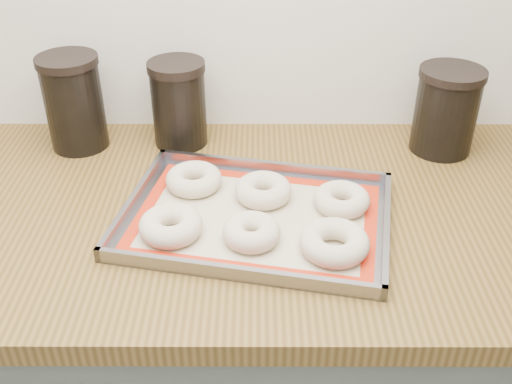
{
  "coord_description": "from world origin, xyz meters",
  "views": [
    {
      "loc": [
        -0.04,
        0.77,
        1.52
      ],
      "look_at": [
        -0.05,
        1.63,
        0.96
      ],
      "focal_mm": 42.0,
      "sensor_mm": 36.0,
      "label": 1
    }
  ],
  "objects_px": {
    "canister_left": "(74,102)",
    "canister_right": "(446,110)",
    "bagel_front_right": "(334,243)",
    "bagel_front_left": "(171,226)",
    "bagel_front_mid": "(251,232)",
    "baking_tray": "(256,217)",
    "bagel_back_left": "(194,179)",
    "bagel_back_mid": "(263,190)",
    "canister_mid": "(179,103)",
    "bagel_back_right": "(342,200)"
  },
  "relations": [
    {
      "from": "bagel_front_left",
      "to": "bagel_back_mid",
      "type": "xyz_separation_m",
      "value": [
        0.16,
        0.11,
        -0.0
      ]
    },
    {
      "from": "baking_tray",
      "to": "bagel_back_right",
      "type": "distance_m",
      "value": 0.16
    },
    {
      "from": "canister_left",
      "to": "canister_right",
      "type": "height_order",
      "value": "canister_left"
    },
    {
      "from": "baking_tray",
      "to": "bagel_back_left",
      "type": "xyz_separation_m",
      "value": [
        -0.12,
        0.1,
        0.02
      ]
    },
    {
      "from": "bagel_front_right",
      "to": "bagel_front_mid",
      "type": "bearing_deg",
      "value": 168.2
    },
    {
      "from": "bagel_front_left",
      "to": "bagel_front_right",
      "type": "bearing_deg",
      "value": -9.41
    },
    {
      "from": "bagel_front_mid",
      "to": "bagel_back_right",
      "type": "xyz_separation_m",
      "value": [
        0.16,
        0.1,
        -0.0
      ]
    },
    {
      "from": "canister_left",
      "to": "canister_mid",
      "type": "height_order",
      "value": "canister_left"
    },
    {
      "from": "bagel_back_mid",
      "to": "canister_right",
      "type": "distance_m",
      "value": 0.43
    },
    {
      "from": "bagel_back_right",
      "to": "canister_right",
      "type": "bearing_deg",
      "value": 43.9
    },
    {
      "from": "canister_right",
      "to": "baking_tray",
      "type": "bearing_deg",
      "value": -146.31
    },
    {
      "from": "bagel_back_right",
      "to": "bagel_back_left",
      "type": "bearing_deg",
      "value": 166.09
    },
    {
      "from": "bagel_front_left",
      "to": "canister_right",
      "type": "xyz_separation_m",
      "value": [
        0.53,
        0.31,
        0.07
      ]
    },
    {
      "from": "bagel_front_left",
      "to": "bagel_front_right",
      "type": "height_order",
      "value": "same"
    },
    {
      "from": "bagel_front_mid",
      "to": "bagel_front_right",
      "type": "height_order",
      "value": "same"
    },
    {
      "from": "baking_tray",
      "to": "bagel_front_mid",
      "type": "bearing_deg",
      "value": -96.52
    },
    {
      "from": "bagel_back_left",
      "to": "bagel_front_right",
      "type": "bearing_deg",
      "value": -38.29
    },
    {
      "from": "bagel_back_right",
      "to": "baking_tray",
      "type": "bearing_deg",
      "value": -167.9
    },
    {
      "from": "bagel_back_mid",
      "to": "canister_mid",
      "type": "height_order",
      "value": "canister_mid"
    },
    {
      "from": "bagel_back_left",
      "to": "canister_mid",
      "type": "xyz_separation_m",
      "value": [
        -0.04,
        0.19,
        0.07
      ]
    },
    {
      "from": "bagel_back_mid",
      "to": "canister_left",
      "type": "bearing_deg",
      "value": 151.35
    },
    {
      "from": "bagel_back_right",
      "to": "canister_mid",
      "type": "xyz_separation_m",
      "value": [
        -0.32,
        0.25,
        0.07
      ]
    },
    {
      "from": "bagel_front_left",
      "to": "canister_mid",
      "type": "distance_m",
      "value": 0.34
    },
    {
      "from": "bagel_front_right",
      "to": "bagel_back_right",
      "type": "height_order",
      "value": "bagel_front_right"
    },
    {
      "from": "bagel_front_mid",
      "to": "canister_left",
      "type": "distance_m",
      "value": 0.51
    },
    {
      "from": "bagel_back_mid",
      "to": "canister_mid",
      "type": "distance_m",
      "value": 0.29
    },
    {
      "from": "canister_mid",
      "to": "bagel_front_left",
      "type": "bearing_deg",
      "value": -86.82
    },
    {
      "from": "baking_tray",
      "to": "bagel_back_left",
      "type": "height_order",
      "value": "bagel_back_left"
    },
    {
      "from": "bagel_back_left",
      "to": "canister_mid",
      "type": "height_order",
      "value": "canister_mid"
    },
    {
      "from": "canister_left",
      "to": "bagel_front_left",
      "type": "bearing_deg",
      "value": -54.19
    },
    {
      "from": "bagel_front_left",
      "to": "bagel_front_mid",
      "type": "xyz_separation_m",
      "value": [
        0.14,
        -0.02,
        -0.0
      ]
    },
    {
      "from": "bagel_front_mid",
      "to": "canister_mid",
      "type": "bearing_deg",
      "value": 113.64
    },
    {
      "from": "baking_tray",
      "to": "bagel_front_left",
      "type": "xyz_separation_m",
      "value": [
        -0.14,
        -0.05,
        0.02
      ]
    },
    {
      "from": "bagel_back_left",
      "to": "canister_left",
      "type": "xyz_separation_m",
      "value": [
        -0.26,
        0.17,
        0.08
      ]
    },
    {
      "from": "bagel_front_right",
      "to": "bagel_back_right",
      "type": "xyz_separation_m",
      "value": [
        0.03,
        0.13,
        -0.0
      ]
    },
    {
      "from": "bagel_front_right",
      "to": "canister_right",
      "type": "bearing_deg",
      "value": 53.38
    },
    {
      "from": "baking_tray",
      "to": "canister_left",
      "type": "xyz_separation_m",
      "value": [
        -0.38,
        0.27,
        0.09
      ]
    },
    {
      "from": "bagel_front_mid",
      "to": "bagel_back_mid",
      "type": "height_order",
      "value": "same"
    },
    {
      "from": "canister_left",
      "to": "canister_right",
      "type": "xyz_separation_m",
      "value": [
        0.76,
        -0.02,
        -0.01
      ]
    },
    {
      "from": "baking_tray",
      "to": "bagel_front_left",
      "type": "relative_size",
      "value": 4.79
    },
    {
      "from": "baking_tray",
      "to": "bagel_back_mid",
      "type": "xyz_separation_m",
      "value": [
        0.01,
        0.06,
        0.02
      ]
    },
    {
      "from": "baking_tray",
      "to": "bagel_back_mid",
      "type": "bearing_deg",
      "value": 77.99
    },
    {
      "from": "bagel_front_left",
      "to": "canister_left",
      "type": "height_order",
      "value": "canister_left"
    },
    {
      "from": "canister_left",
      "to": "bagel_back_left",
      "type": "bearing_deg",
      "value": -34.0
    },
    {
      "from": "canister_right",
      "to": "canister_left",
      "type": "bearing_deg",
      "value": 178.84
    },
    {
      "from": "bagel_front_mid",
      "to": "canister_mid",
      "type": "xyz_separation_m",
      "value": [
        -0.15,
        0.35,
        0.07
      ]
    },
    {
      "from": "canister_left",
      "to": "bagel_front_right",
      "type": "bearing_deg",
      "value": -36.14
    },
    {
      "from": "baking_tray",
      "to": "canister_right",
      "type": "distance_m",
      "value": 0.47
    },
    {
      "from": "bagel_back_left",
      "to": "canister_left",
      "type": "height_order",
      "value": "canister_left"
    },
    {
      "from": "bagel_back_right",
      "to": "canister_mid",
      "type": "height_order",
      "value": "canister_mid"
    }
  ]
}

